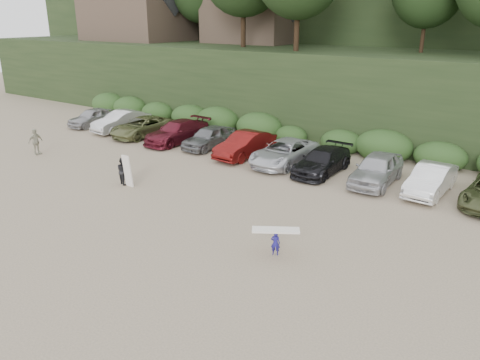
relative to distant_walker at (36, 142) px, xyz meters
The scene contains 5 objects.
ground 14.72m from the distant_walker, 10.06° to the right, with size 120.00×120.00×0.00m, color tan.
parked_cars 16.11m from the distant_walker, 26.93° to the left, with size 36.84×5.74×1.62m.
distant_walker is the anchor object (origin of this frame).
child_surfer 19.58m from the distant_walker, ahead, with size 1.75×1.34×1.05m.
adult_surfer 8.89m from the distant_walker, ahead, with size 1.20×0.74×1.72m.
Camera 1 is at (12.77, -13.64, 8.52)m, focal length 35.00 mm.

